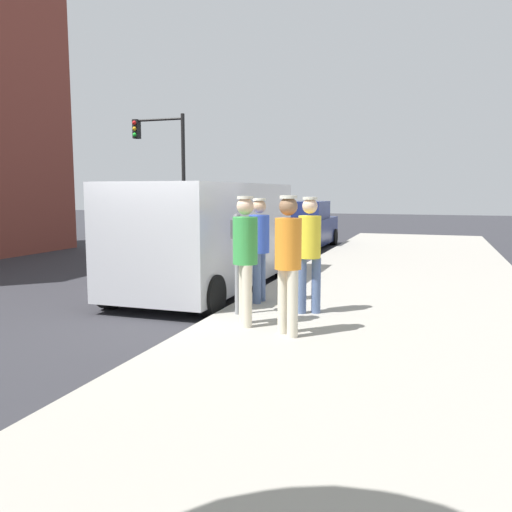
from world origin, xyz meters
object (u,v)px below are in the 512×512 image
Objects in this scene: pedestrian_in_orange at (288,255)px; traffic_light_corner at (165,155)px; pedestrian_in_blue at (259,243)px; parked_van at (209,234)px; parking_meter_near at (237,246)px; pedestrian_in_yellow at (309,247)px; pedestrian_in_green at (245,252)px; parked_sedan_ahead at (301,227)px.

pedestrian_in_orange is 16.64m from traffic_light_corner.
traffic_light_corner is (-9.18, 13.68, 2.33)m from pedestrian_in_orange.
traffic_light_corner reaches higher than pedestrian_in_blue.
parked_van is at bearing 137.86° from pedestrian_in_blue.
parking_meter_near is 0.85× the size of pedestrian_in_orange.
parking_meter_near is 1.09m from pedestrian_in_yellow.
parked_sedan_ahead is at bearing 100.15° from pedestrian_in_green.
pedestrian_in_orange is 0.35× the size of traffic_light_corner.
traffic_light_corner reaches higher than pedestrian_in_orange.
traffic_light_corner is (-6.65, 10.48, 2.36)m from parked_van.
pedestrian_in_blue is (0.03, 0.94, -0.03)m from parking_meter_near.
pedestrian_in_blue is 0.33× the size of traffic_light_corner.
traffic_light_corner is at bearing 124.58° from pedestrian_in_blue.
parking_meter_near is at bearing 120.77° from pedestrian_in_green.
traffic_light_corner reaches higher than parked_van.
pedestrian_in_orange is (0.99, -1.81, 0.04)m from pedestrian_in_blue.
pedestrian_in_blue is at bearing 151.98° from pedestrian_in_yellow.
pedestrian_in_yellow is 0.34× the size of traffic_light_corner.
parked_van is at bearing 122.75° from parking_meter_near.
traffic_light_corner reaches higher than pedestrian_in_yellow.
pedestrian_in_green reaches higher than parking_meter_near.
pedestrian_in_yellow is 0.40× the size of parked_sedan_ahead.
parking_meter_near is at bearing -92.01° from pedestrian_in_blue.
pedestrian_in_yellow is 0.34× the size of parked_van.
pedestrian_in_yellow is (0.97, -0.52, 0.02)m from pedestrian_in_blue.
pedestrian_in_orange reaches higher than pedestrian_in_blue.
pedestrian_in_yellow is at bearing -28.02° from pedestrian_in_blue.
traffic_light_corner reaches higher than parked_sedan_ahead.
pedestrian_in_yellow is 0.98× the size of pedestrian_in_orange.
pedestrian_in_yellow is 3.15m from parked_van.
pedestrian_in_green reaches higher than parked_sedan_ahead.
pedestrian_in_yellow is at bearing -37.25° from parked_van.
parked_sedan_ahead is at bearing 98.90° from parking_meter_near.
parked_sedan_ahead is at bearing -18.65° from traffic_light_corner.
pedestrian_in_blue is 0.97× the size of pedestrian_in_green.
parking_meter_near is 0.86× the size of pedestrian_in_yellow.
pedestrian_in_blue is 1.55m from pedestrian_in_green.
parking_meter_near reaches higher than parked_sedan_ahead.
parked_van is at bearing -57.61° from traffic_light_corner.
parked_sedan_ahead is (-2.69, 11.49, -0.44)m from pedestrian_in_orange.
pedestrian_in_blue is 14.61m from traffic_light_corner.
parked_van is (-2.53, 3.20, -0.03)m from pedestrian_in_orange.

